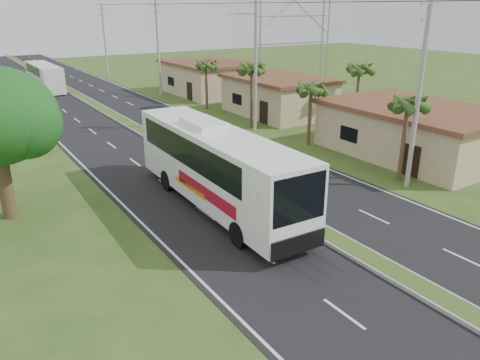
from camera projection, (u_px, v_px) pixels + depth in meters
ground at (322, 234)px, 21.95m from camera, size 180.00×180.00×0.00m
road_asphalt at (154, 139)px, 37.72m from camera, size 14.00×160.00×0.02m
median_strip at (154, 138)px, 37.69m from camera, size 1.20×160.00×0.18m
lane_edge_left at (69, 152)px, 34.33m from camera, size 0.12×160.00×0.01m
lane_edge_right at (225, 128)px, 41.12m from camera, size 0.12×160.00×0.01m
shop_near at (414, 130)px, 33.15m from camera, size 8.60×12.60×3.52m
shop_mid at (278, 95)px, 45.74m from camera, size 7.60×10.60×3.67m
shop_far at (209, 78)px, 56.76m from camera, size 8.60×11.60×3.82m
palm_verge_a at (408, 103)px, 27.22m from camera, size 2.40×2.40×5.45m
palm_verge_b at (311, 88)px, 34.66m from camera, size 2.40×2.40×5.05m
palm_verge_c at (252, 68)px, 39.61m from camera, size 2.40×2.40×5.85m
palm_verge_d at (206, 64)px, 47.16m from camera, size 2.40×2.40×5.25m
palm_behind_shop at (359, 69)px, 40.92m from camera, size 2.40×2.40×5.65m
utility_pole_a at (419, 90)px, 25.85m from camera, size 1.60×0.28×11.00m
utility_pole_b at (255, 56)px, 38.26m from camera, size 3.20×0.28×12.00m
utility_pole_c at (158, 47)px, 54.25m from camera, size 1.60×0.28×11.00m
utility_pole_d at (105, 39)px, 70.11m from camera, size 1.60×0.28×10.50m
billboard_lattice at (293, 36)px, 54.38m from camera, size 10.18×1.18×12.07m
coach_bus_main at (216, 163)px, 24.15m from camera, size 3.21×13.81×4.44m
coach_bus_far at (44, 76)px, 59.15m from camera, size 2.53×11.07×3.22m
motorcyclist at (240, 176)px, 26.82m from camera, size 1.80×1.09×2.43m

